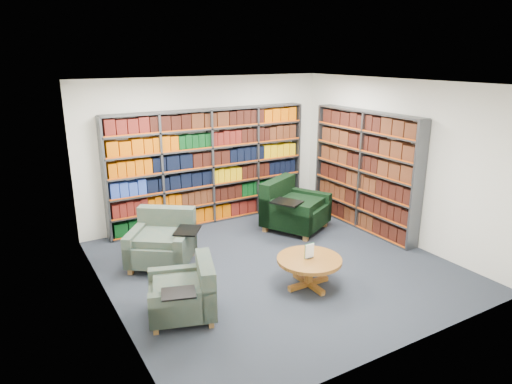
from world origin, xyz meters
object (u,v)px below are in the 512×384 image
chair_green_right (291,209)px  chair_teal_front (188,294)px  coffee_table (309,264)px  chair_teal_left (163,242)px

chair_green_right → chair_teal_front: (-2.85, -1.86, -0.08)m
chair_teal_front → chair_green_right: bearing=33.1°
chair_green_right → coffee_table: 2.28m
chair_teal_left → chair_green_right: chair_green_right is taller
chair_teal_left → coffee_table: size_ratio=1.40×
chair_teal_left → chair_green_right: 2.60m
chair_green_right → chair_teal_front: 3.40m
chair_teal_front → coffee_table: bearing=-5.0°
chair_teal_front → coffee_table: size_ratio=1.16×
chair_teal_left → chair_teal_front: size_ratio=1.21×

